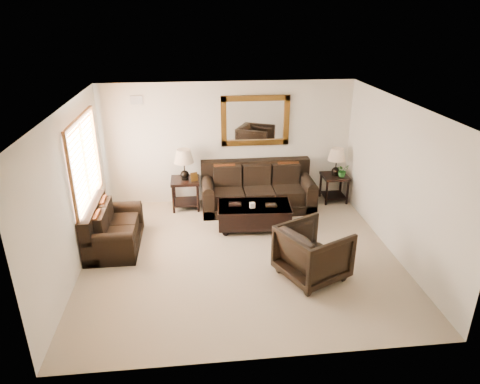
{
  "coord_description": "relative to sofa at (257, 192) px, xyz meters",
  "views": [
    {
      "loc": [
        -0.73,
        -6.6,
        4.07
      ],
      "look_at": [
        0.06,
        0.6,
        0.98
      ],
      "focal_mm": 32.0,
      "sensor_mm": 36.0,
      "label": 1
    }
  ],
  "objects": [
    {
      "name": "end_table_right",
      "position": [
        1.8,
        0.16,
        0.46
      ],
      "size": [
        0.57,
        0.57,
        1.25
      ],
      "color": "black",
      "rests_on": "room"
    },
    {
      "name": "mirror",
      "position": [
        -0.0,
        0.45,
        1.49
      ],
      "size": [
        1.5,
        0.06,
        1.1
      ],
      "color": "#4D260F",
      "rests_on": "room"
    },
    {
      "name": "loveseat",
      "position": [
        -2.93,
        -1.42,
        -0.05
      ],
      "size": [
        0.89,
        1.5,
        0.85
      ],
      "rotation": [
        0.0,
        0.0,
        1.57
      ],
      "color": "black",
      "rests_on": "room"
    },
    {
      "name": "air_vent",
      "position": [
        -2.5,
        0.46,
        1.99
      ],
      "size": [
        0.25,
        0.02,
        0.18
      ],
      "primitive_type": "cube",
      "color": "#999999",
      "rests_on": "room"
    },
    {
      "name": "armchair",
      "position": [
        0.5,
        -2.8,
        0.13
      ],
      "size": [
        1.23,
        1.25,
        0.99
      ],
      "primitive_type": "imported",
      "rotation": [
        0.0,
        0.0,
        2.02
      ],
      "color": "black",
      "rests_on": "floor"
    },
    {
      "name": "window",
      "position": [
        -3.3,
        -1.12,
        1.19
      ],
      "size": [
        0.07,
        1.96,
        1.66
      ],
      "color": "white",
      "rests_on": "room"
    },
    {
      "name": "end_table_left",
      "position": [
        -1.58,
        0.13,
        0.52
      ],
      "size": [
        0.61,
        0.61,
        1.35
      ],
      "color": "black",
      "rests_on": "room"
    },
    {
      "name": "potted_plant",
      "position": [
        1.93,
        0.05,
        0.37
      ],
      "size": [
        0.35,
        0.36,
        0.23
      ],
      "primitive_type": "imported",
      "rotation": [
        0.0,
        0.0,
        0.33
      ],
      "color": "#235E20",
      "rests_on": "end_table_right"
    },
    {
      "name": "sofa",
      "position": [
        0.0,
        0.0,
        0.0
      ],
      "size": [
        2.44,
        1.05,
        1.0
      ],
      "color": "black",
      "rests_on": "room"
    },
    {
      "name": "room",
      "position": [
        -0.6,
        -2.02,
        0.99
      ],
      "size": [
        5.51,
        5.01,
        2.71
      ],
      "color": "gray",
      "rests_on": "ground"
    },
    {
      "name": "coffee_table",
      "position": [
        -0.21,
        -0.98,
        -0.06
      ],
      "size": [
        1.5,
        0.88,
        0.61
      ],
      "rotation": [
        0.0,
        0.0,
        -0.07
      ],
      "color": "black",
      "rests_on": "room"
    }
  ]
}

